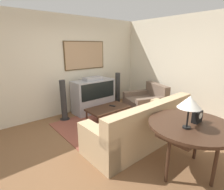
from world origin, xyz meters
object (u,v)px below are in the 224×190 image
table_lamp (190,102)px  mantel_clock (197,117)px  tv (93,96)px  console_table (191,128)px  couch (141,128)px  speaker_tower_left (64,101)px  speaker_tower_right (118,90)px  coffee_table (108,109)px  armchair (146,103)px

table_lamp → mantel_clock: size_ratio=2.58×
tv → console_table: bearing=-96.5°
couch → speaker_tower_left: 2.17m
couch → speaker_tower_right: 2.38m
coffee_table → tv: bearing=80.0°
mantel_clock → speaker_tower_right: speaker_tower_right is taller
armchair → console_table: same height
couch → coffee_table: 1.17m
coffee_table → speaker_tower_left: speaker_tower_left is taller
mantel_clock → speaker_tower_right: (1.18, 3.09, -0.39)m
speaker_tower_right → speaker_tower_left: bearing=180.0°
couch → coffee_table: size_ratio=2.16×
table_lamp → mantel_clock: 0.41m
armchair → coffee_table: armchair is taller
couch → mantel_clock: bearing=89.7°
table_lamp → mantel_clock: table_lamp is taller
tv → couch: bearing=-96.9°
coffee_table → mantel_clock: size_ratio=5.93×
armchair → console_table: size_ratio=1.03×
console_table → table_lamp: bearing=-173.1°
table_lamp → mantel_clock: bearing=-0.2°
couch → console_table: 1.11m
mantel_clock → speaker_tower_right: 3.33m
armchair → speaker_tower_left: bearing=-95.5°
console_table → speaker_tower_right: (1.29, 3.07, -0.24)m
couch → mantel_clock: size_ratio=12.82×
armchair → couch: bearing=-34.3°
tv → mantel_clock: 3.14m
tv → console_table: 3.11m
speaker_tower_left → tv: bearing=0.7°
armchair → speaker_tower_right: 1.04m
couch → console_table: bearing=83.6°
tv → speaker_tower_right: 0.94m
armchair → speaker_tower_left: (-2.13, 0.98, 0.24)m
coffee_table → table_lamp: table_lamp is taller
mantel_clock → couch: bearing=90.4°
speaker_tower_right → coffee_table: bearing=-141.1°
couch → speaker_tower_right: (1.19, 2.05, 0.19)m
mantel_clock → armchair: bearing=55.8°
table_lamp → speaker_tower_right: size_ratio=0.44×
tv → speaker_tower_right: (0.94, -0.01, 0.02)m
coffee_table → mantel_clock: bearing=-92.2°
table_lamp → speaker_tower_left: bearing=97.5°
armchair → speaker_tower_right: speaker_tower_right is taller
armchair → table_lamp: 2.88m
armchair → table_lamp: bearing=-20.1°
console_table → table_lamp: 0.47m
couch → coffee_table: bearing=-95.1°
tv → couch: 2.09m
console_table → table_lamp: table_lamp is taller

